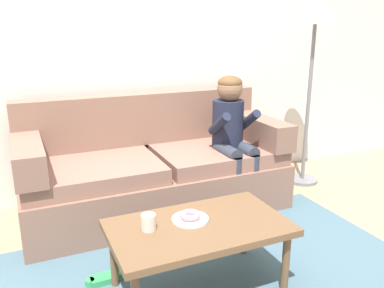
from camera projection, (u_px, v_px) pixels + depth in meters
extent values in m
plane|color=#9E896B|center=(189.00, 260.00, 2.63)|extent=(10.00, 10.00, 0.00)
cube|color=silver|center=(124.00, 36.00, 3.47)|extent=(8.00, 0.10, 2.80)
cube|color=#476675|center=(205.00, 280.00, 2.41)|extent=(2.71, 1.62, 0.01)
cube|color=#846051|center=(156.00, 189.00, 3.30)|extent=(2.10, 0.90, 0.38)
cube|color=#8E6455|center=(91.00, 171.00, 2.98)|extent=(1.01, 0.74, 0.12)
cube|color=#8E6455|center=(216.00, 154.00, 3.39)|extent=(1.01, 0.74, 0.12)
cube|color=#846051|center=(142.00, 118.00, 3.46)|extent=(2.10, 0.20, 0.44)
cube|color=#846051|center=(28.00, 155.00, 2.82)|extent=(0.20, 0.90, 0.22)
cube|color=#846051|center=(256.00, 128.00, 3.55)|extent=(0.20, 0.90, 0.22)
cube|color=brown|center=(199.00, 228.00, 2.22)|extent=(0.99, 0.57, 0.04)
cylinder|color=brown|center=(286.00, 264.00, 2.25)|extent=(0.04, 0.04, 0.38)
cylinder|color=brown|center=(114.00, 258.00, 2.31)|extent=(0.04, 0.04, 0.38)
cylinder|color=brown|center=(244.00, 228.00, 2.65)|extent=(0.04, 0.04, 0.38)
cylinder|color=#1E2338|center=(228.00, 124.00, 3.33)|extent=(0.26, 0.26, 0.40)
sphere|color=#846047|center=(230.00, 89.00, 3.23)|extent=(0.21, 0.21, 0.21)
ellipsoid|color=brown|center=(230.00, 83.00, 3.21)|extent=(0.20, 0.20, 0.12)
cylinder|color=#333847|center=(227.00, 152.00, 3.22)|extent=(0.11, 0.30, 0.11)
cylinder|color=#333847|center=(236.00, 185.00, 3.15)|extent=(0.09, 0.09, 0.44)
cube|color=black|center=(238.00, 216.00, 3.18)|extent=(0.10, 0.20, 0.06)
cylinder|color=#1E2338|center=(219.00, 124.00, 3.17)|extent=(0.07, 0.29, 0.23)
cylinder|color=#333847|center=(245.00, 149.00, 3.28)|extent=(0.11, 0.30, 0.11)
cylinder|color=#333847|center=(253.00, 181.00, 3.22)|extent=(0.09, 0.09, 0.44)
cube|color=black|center=(255.00, 212.00, 3.24)|extent=(0.10, 0.20, 0.06)
cylinder|color=#1E2338|center=(249.00, 121.00, 3.28)|extent=(0.07, 0.29, 0.23)
cylinder|color=white|center=(190.00, 219.00, 2.26)|extent=(0.21, 0.21, 0.01)
torus|color=pink|center=(190.00, 215.00, 2.26)|extent=(0.17, 0.17, 0.04)
cylinder|color=silver|center=(149.00, 222.00, 2.15)|extent=(0.08, 0.08, 0.09)
cube|color=#339E56|center=(104.00, 280.00, 2.39)|extent=(0.16, 0.09, 0.05)
cylinder|color=#339E56|center=(90.00, 283.00, 2.35)|extent=(0.06, 0.06, 0.05)
cylinder|color=#339E56|center=(118.00, 276.00, 2.42)|extent=(0.06, 0.06, 0.05)
cylinder|color=slate|center=(302.00, 180.00, 3.98)|extent=(0.30, 0.30, 0.03)
cylinder|color=slate|center=(308.00, 103.00, 3.76)|extent=(0.04, 0.04, 1.52)
cone|color=beige|center=(316.00, 9.00, 3.52)|extent=(0.33, 0.33, 0.26)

